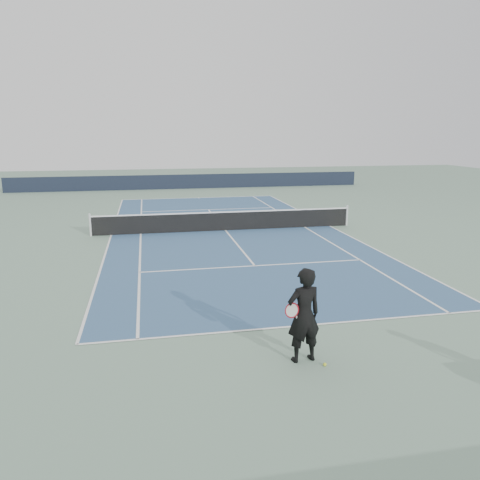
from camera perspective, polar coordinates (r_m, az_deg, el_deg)
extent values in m
plane|color=slate|center=(23.16, -1.79, 1.16)|extent=(80.00, 80.00, 0.00)
cube|color=#335479|center=(23.16, -1.79, 1.17)|extent=(10.97, 23.77, 0.01)
cylinder|color=silver|center=(22.90, -17.79, 1.76)|extent=(0.10, 0.10, 1.07)
cylinder|color=silver|center=(24.91, 12.90, 2.93)|extent=(0.10, 0.10, 1.07)
cube|color=black|center=(23.07, -1.79, 2.28)|extent=(12.80, 0.03, 0.90)
cube|color=white|center=(22.98, -1.80, 3.43)|extent=(12.80, 0.04, 0.06)
cube|color=black|center=(40.62, -6.04, 7.11)|extent=(30.00, 0.25, 1.20)
imported|color=black|center=(10.02, 7.78, -9.06)|extent=(0.86, 0.67, 2.06)
torus|color=#A10D19|center=(9.83, 6.35, -8.52)|extent=(0.34, 0.18, 0.36)
cylinder|color=white|center=(9.83, 6.35, -8.52)|extent=(0.29, 0.14, 0.32)
cylinder|color=white|center=(9.99, 6.92, -9.79)|extent=(0.08, 0.13, 0.27)
sphere|color=yellow|center=(10.27, 10.30, -14.69)|extent=(0.07, 0.07, 0.07)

